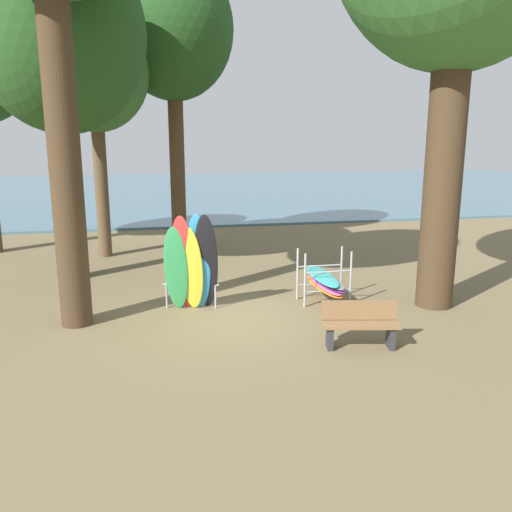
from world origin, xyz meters
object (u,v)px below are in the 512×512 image
at_px(tree_far_right_back, 173,32).
at_px(board_storage_rack, 324,280).
at_px(leaning_board_pile, 191,265).
at_px(tree_far_left_back, 59,36).
at_px(tree_mid_behind, 94,69).
at_px(park_bench, 360,323).

bearing_deg(tree_far_right_back, board_storage_rack, -68.17).
bearing_deg(tree_far_right_back, leaning_board_pile, -91.68).
height_order(tree_far_left_back, leaning_board_pile, tree_far_left_back).
bearing_deg(tree_mid_behind, leaning_board_pile, -70.12).
relative_size(tree_far_right_back, board_storage_rack, 4.50).
distance_m(tree_mid_behind, tree_far_right_back, 2.99).
relative_size(tree_mid_behind, tree_far_right_back, 0.82).
bearing_deg(tree_far_left_back, board_storage_rack, -30.81).
xyz_separation_m(tree_far_right_back, board_storage_rack, (2.88, -7.19, -6.67)).
distance_m(leaning_board_pile, board_storage_rack, 3.14).
bearing_deg(leaning_board_pile, tree_mid_behind, 109.88).
relative_size(tree_mid_behind, leaning_board_pile, 3.52).
bearing_deg(park_bench, tree_far_right_back, 104.70).
height_order(tree_mid_behind, leaning_board_pile, tree_mid_behind).
height_order(tree_far_right_back, leaning_board_pile, tree_far_right_back).
relative_size(leaning_board_pile, park_bench, 1.53).
height_order(tree_far_left_back, park_bench, tree_far_left_back).
height_order(tree_mid_behind, tree_far_left_back, tree_far_left_back).
xyz_separation_m(tree_mid_behind, tree_far_left_back, (-0.58, -2.68, 0.46)).
bearing_deg(board_storage_rack, tree_far_right_back, 111.83).
height_order(tree_far_right_back, park_bench, tree_far_right_back).
bearing_deg(leaning_board_pile, tree_far_right_back, 88.32).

